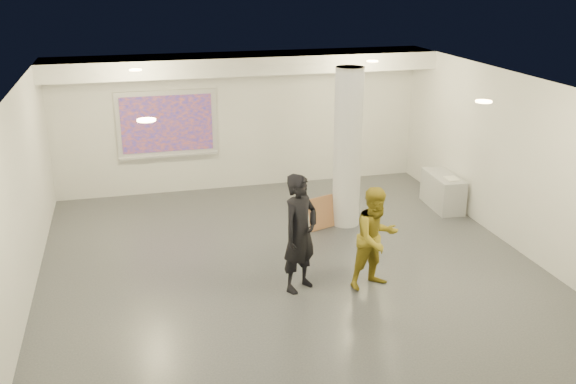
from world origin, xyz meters
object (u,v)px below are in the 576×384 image
object	(u,v)px
projection_screen	(167,124)
man	(376,238)
credenza	(443,191)
woman	(300,233)
column	(348,148)

from	to	relation	value
projection_screen	man	bearing A→B (deg)	-62.61
projection_screen	credenza	xyz separation A→B (m)	(5.32, -2.30, -1.18)
credenza	woman	bearing A→B (deg)	-141.30
column	woman	size ratio (longest dim) A/B	1.64
projection_screen	woman	xyz separation A→B (m)	(1.55, -4.97, -0.61)
credenza	man	bearing A→B (deg)	-129.11
projection_screen	woman	size ratio (longest dim) A/B	1.15
column	projection_screen	size ratio (longest dim) A/B	1.43
woman	man	distance (m)	1.16
column	credenza	xyz separation A→B (m)	(2.22, 0.35, -1.15)
woman	man	bearing A→B (deg)	-44.20
man	column	bearing A→B (deg)	65.22
projection_screen	column	bearing A→B (deg)	-40.56
column	credenza	distance (m)	2.53
projection_screen	woman	distance (m)	5.25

